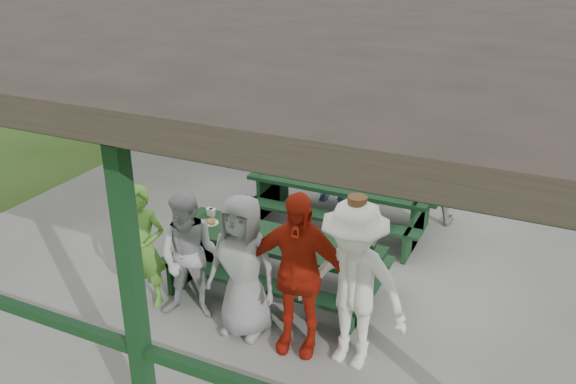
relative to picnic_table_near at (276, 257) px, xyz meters
The scene contains 16 objects.
ground 1.33m from the picnic_table_near, 91.99° to the left, with size 90.00×90.00×0.00m, color #32551A.
concrete_slab 1.31m from the picnic_table_near, 91.99° to the left, with size 10.00×8.00×0.10m, color slate.
pavilion_structure 2.86m from the picnic_table_near, 91.99° to the left, with size 10.60×8.60×3.24m.
picnic_table_near is the anchor object (origin of this frame).
picnic_table_far 2.00m from the picnic_table_near, 87.67° to the left, with size 2.78×1.39×0.75m.
table_setting 0.36m from the picnic_table_near, behind, with size 2.27×0.45×0.10m.
contestant_green 1.63m from the picnic_table_near, 145.05° to the right, with size 0.56×0.37×1.55m, color #53912E.
contestant_grey_left 1.16m from the picnic_table_near, 126.40° to the right, with size 0.77×0.60×1.58m, color #9D9C9F.
contestant_grey_mid 0.99m from the picnic_table_near, 87.38° to the right, with size 0.83×0.54×1.69m, color gray.
contestant_red 1.24m from the picnic_table_near, 52.78° to the right, with size 1.09×0.46×1.87m, color #A31C0C.
contestant_white_fedora 1.66m from the picnic_table_near, 34.37° to the right, with size 1.27×0.81×1.93m.
spectator_lblue 2.91m from the picnic_table_near, 96.35° to the left, with size 1.50×0.48×1.61m, color #88AAD3.
spectator_blue 3.95m from the picnic_table_near, 117.68° to the left, with size 0.68×0.45×1.87m, color #4679B7.
spectator_grey 3.12m from the picnic_table_near, 65.88° to the left, with size 0.82×0.64×1.69m, color gray.
pickup_truck 8.47m from the picnic_table_near, 82.04° to the left, with size 2.59×5.62×1.56m, color silver.
farm_trailer 9.03m from the picnic_table_near, 117.43° to the left, with size 3.98×2.41×1.38m.
Camera 1 is at (3.00, -7.14, 4.40)m, focal length 38.00 mm.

